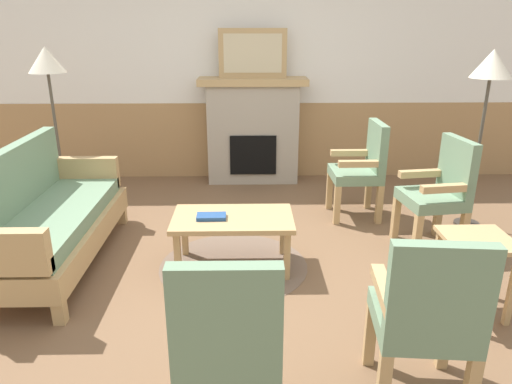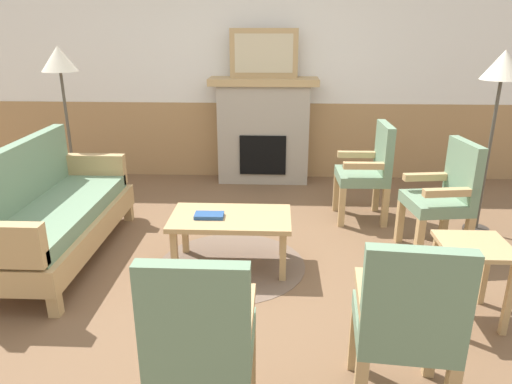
{
  "view_description": "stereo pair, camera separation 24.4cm",
  "coord_description": "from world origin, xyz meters",
  "px_view_note": "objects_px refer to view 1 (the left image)",
  "views": [
    {
      "loc": [
        -0.07,
        -3.41,
        1.89
      ],
      "look_at": [
        0.0,
        0.35,
        0.55
      ],
      "focal_mm": 33.27,
      "sensor_mm": 36.0,
      "label": 1
    },
    {
      "loc": [
        0.17,
        -3.41,
        1.89
      ],
      "look_at": [
        0.0,
        0.35,
        0.55
      ],
      "focal_mm": 33.27,
      "sensor_mm": 36.0,
      "label": 2
    }
  ],
  "objects_px": {
    "framed_picture": "(253,53)",
    "armchair_front_center": "(428,314)",
    "fireplace": "(253,130)",
    "side_table": "(476,253)",
    "floor_lamp_by_couch": "(48,71)",
    "book_on_table": "(211,217)",
    "armchair_near_fireplace": "(441,189)",
    "armchair_by_window_left": "(363,166)",
    "armchair_front_left": "(228,338)",
    "coffee_table": "(233,223)",
    "floor_lamp_by_chairs": "(490,76)",
    "couch": "(49,219)"
  },
  "relations": [
    {
      "from": "framed_picture",
      "to": "floor_lamp_by_chairs",
      "type": "height_order",
      "value": "framed_picture"
    },
    {
      "from": "armchair_by_window_left",
      "to": "armchair_front_center",
      "type": "bearing_deg",
      "value": -96.16
    },
    {
      "from": "fireplace",
      "to": "framed_picture",
      "type": "distance_m",
      "value": 0.91
    },
    {
      "from": "couch",
      "to": "armchair_front_left",
      "type": "bearing_deg",
      "value": -49.24
    },
    {
      "from": "armchair_near_fireplace",
      "to": "armchair_front_center",
      "type": "relative_size",
      "value": 1.0
    },
    {
      "from": "couch",
      "to": "book_on_table",
      "type": "height_order",
      "value": "couch"
    },
    {
      "from": "fireplace",
      "to": "floor_lamp_by_couch",
      "type": "bearing_deg",
      "value": -155.98
    },
    {
      "from": "floor_lamp_by_couch",
      "to": "framed_picture",
      "type": "bearing_deg",
      "value": 24.02
    },
    {
      "from": "fireplace",
      "to": "armchair_front_left",
      "type": "distance_m",
      "value": 3.95
    },
    {
      "from": "armchair_by_window_left",
      "to": "side_table",
      "type": "distance_m",
      "value": 1.77
    },
    {
      "from": "armchair_front_left",
      "to": "armchair_by_window_left",
      "type": "bearing_deg",
      "value": 65.39
    },
    {
      "from": "book_on_table",
      "to": "floor_lamp_by_couch",
      "type": "relative_size",
      "value": 0.14
    },
    {
      "from": "side_table",
      "to": "couch",
      "type": "bearing_deg",
      "value": 166.79
    },
    {
      "from": "armchair_by_window_left",
      "to": "floor_lamp_by_chairs",
      "type": "distance_m",
      "value": 1.39
    },
    {
      "from": "book_on_table",
      "to": "armchair_by_window_left",
      "type": "distance_m",
      "value": 1.82
    },
    {
      "from": "armchair_by_window_left",
      "to": "armchair_front_left",
      "type": "distance_m",
      "value": 3.02
    },
    {
      "from": "armchair_near_fireplace",
      "to": "floor_lamp_by_chairs",
      "type": "relative_size",
      "value": 0.58
    },
    {
      "from": "floor_lamp_by_chairs",
      "to": "armchair_front_center",
      "type": "bearing_deg",
      "value": -119.25
    },
    {
      "from": "armchair_near_fireplace",
      "to": "armchair_front_left",
      "type": "height_order",
      "value": "same"
    },
    {
      "from": "armchair_by_window_left",
      "to": "side_table",
      "type": "xyz_separation_m",
      "value": [
        0.37,
        -1.73,
        -0.1
      ]
    },
    {
      "from": "armchair_front_center",
      "to": "armchair_front_left",
      "type": "bearing_deg",
      "value": -169.91
    },
    {
      "from": "framed_picture",
      "to": "armchair_front_center",
      "type": "xyz_separation_m",
      "value": [
        0.81,
        -3.77,
        -1.02
      ]
    },
    {
      "from": "fireplace",
      "to": "armchair_front_left",
      "type": "bearing_deg",
      "value": -92.42
    },
    {
      "from": "coffee_table",
      "to": "book_on_table",
      "type": "xyz_separation_m",
      "value": [
        -0.17,
        -0.03,
        0.07
      ]
    },
    {
      "from": "couch",
      "to": "armchair_front_left",
      "type": "distance_m",
      "value": 2.32
    },
    {
      "from": "coffee_table",
      "to": "floor_lamp_by_chairs",
      "type": "xyz_separation_m",
      "value": [
        2.29,
        0.8,
        1.06
      ]
    },
    {
      "from": "framed_picture",
      "to": "armchair_by_window_left",
      "type": "distance_m",
      "value": 1.92
    },
    {
      "from": "framed_picture",
      "to": "book_on_table",
      "type": "xyz_separation_m",
      "value": [
        -0.36,
        -2.3,
        -1.1
      ]
    },
    {
      "from": "side_table",
      "to": "floor_lamp_by_chairs",
      "type": "xyz_separation_m",
      "value": [
        0.64,
        1.46,
        1.02
      ]
    },
    {
      "from": "side_table",
      "to": "framed_picture",
      "type": "bearing_deg",
      "value": 116.46
    },
    {
      "from": "framed_picture",
      "to": "floor_lamp_by_couch",
      "type": "bearing_deg",
      "value": -155.98
    },
    {
      "from": "framed_picture",
      "to": "side_table",
      "type": "distance_m",
      "value": 3.46
    },
    {
      "from": "armchair_by_window_left",
      "to": "floor_lamp_by_chairs",
      "type": "height_order",
      "value": "floor_lamp_by_chairs"
    },
    {
      "from": "fireplace",
      "to": "side_table",
      "type": "xyz_separation_m",
      "value": [
        1.46,
        -2.93,
        -0.22
      ]
    },
    {
      "from": "armchair_by_window_left",
      "to": "armchair_front_center",
      "type": "height_order",
      "value": "same"
    },
    {
      "from": "floor_lamp_by_couch",
      "to": "armchair_front_left",
      "type": "bearing_deg",
      "value": -58.35
    },
    {
      "from": "couch",
      "to": "armchair_by_window_left",
      "type": "xyz_separation_m",
      "value": [
        2.77,
        1.0,
        0.14
      ]
    },
    {
      "from": "coffee_table",
      "to": "armchair_near_fireplace",
      "type": "distance_m",
      "value": 1.83
    },
    {
      "from": "fireplace",
      "to": "framed_picture",
      "type": "bearing_deg",
      "value": 90.0
    },
    {
      "from": "coffee_table",
      "to": "armchair_front_left",
      "type": "relative_size",
      "value": 0.98
    },
    {
      "from": "armchair_front_center",
      "to": "coffee_table",
      "type": "bearing_deg",
      "value": 123.77
    },
    {
      "from": "framed_picture",
      "to": "book_on_table",
      "type": "relative_size",
      "value": 3.49
    },
    {
      "from": "framed_picture",
      "to": "floor_lamp_by_chairs",
      "type": "relative_size",
      "value": 0.48
    },
    {
      "from": "book_on_table",
      "to": "floor_lamp_by_couch",
      "type": "bearing_deg",
      "value": 140.37
    },
    {
      "from": "fireplace",
      "to": "framed_picture",
      "type": "relative_size",
      "value": 1.62
    },
    {
      "from": "fireplace",
      "to": "armchair_by_window_left",
      "type": "relative_size",
      "value": 1.33
    },
    {
      "from": "armchair_front_left",
      "to": "armchair_near_fireplace",
      "type": "bearing_deg",
      "value": 48.9
    },
    {
      "from": "armchair_front_left",
      "to": "floor_lamp_by_chairs",
      "type": "bearing_deg",
      "value": 47.48
    },
    {
      "from": "armchair_near_fireplace",
      "to": "floor_lamp_by_chairs",
      "type": "xyz_separation_m",
      "value": [
        0.5,
        0.45,
        0.91
      ]
    },
    {
      "from": "armchair_front_left",
      "to": "coffee_table",
      "type": "bearing_deg",
      "value": 90.82
    }
  ]
}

